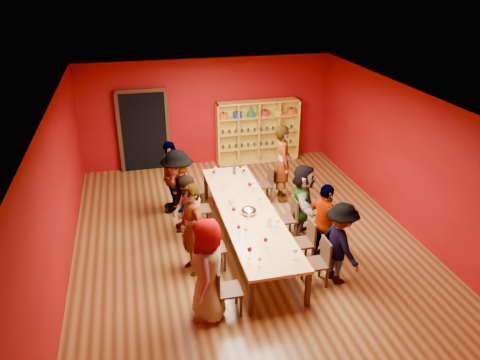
# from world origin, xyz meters

# --- Properties ---
(room_shell) EXTENTS (7.10, 9.10, 3.04)m
(room_shell) POSITION_xyz_m (0.00, 0.00, 1.50)
(room_shell) COLOR #533116
(room_shell) RESTS_ON ground
(tasting_table) EXTENTS (1.10, 4.50, 0.75)m
(tasting_table) POSITION_xyz_m (0.00, 0.00, 0.70)
(tasting_table) COLOR tan
(tasting_table) RESTS_ON ground
(doorway) EXTENTS (1.40, 0.17, 2.30)m
(doorway) POSITION_xyz_m (-1.80, 4.43, 1.12)
(doorway) COLOR black
(doorway) RESTS_ON ground
(shelving_unit) EXTENTS (2.40, 0.40, 1.80)m
(shelving_unit) POSITION_xyz_m (1.40, 4.32, 0.98)
(shelving_unit) COLOR gold
(shelving_unit) RESTS_ON ground
(chair_person_left_0) EXTENTS (0.42, 0.42, 0.89)m
(chair_person_left_0) POSITION_xyz_m (-0.91, -2.00, 0.50)
(chair_person_left_0) COLOR black
(chair_person_left_0) RESTS_ON ground
(person_left_0) EXTENTS (0.67, 0.95, 1.77)m
(person_left_0) POSITION_xyz_m (-1.16, -2.00, 0.89)
(person_left_0) COLOR #4A4B4F
(person_left_0) RESTS_ON ground
(chair_person_left_1) EXTENTS (0.42, 0.42, 0.89)m
(chair_person_left_1) POSITION_xyz_m (-0.91, -0.71, 0.50)
(chair_person_left_1) COLOR black
(chair_person_left_1) RESTS_ON ground
(person_left_1) EXTENTS (0.65, 0.76, 1.78)m
(person_left_1) POSITION_xyz_m (-1.23, -0.71, 0.89)
(person_left_1) COLOR silver
(person_left_1) RESTS_ON ground
(chair_person_left_2) EXTENTS (0.42, 0.42, 0.89)m
(chair_person_left_2) POSITION_xyz_m (-0.91, 0.16, 0.50)
(chair_person_left_2) COLOR black
(chair_person_left_2) RESTS_ON ground
(person_left_2) EXTENTS (0.46, 0.78, 1.54)m
(person_left_2) POSITION_xyz_m (-1.19, 0.16, 0.77)
(person_left_2) COLOR #151E3A
(person_left_2) RESTS_ON ground
(chair_person_left_3) EXTENTS (0.42, 0.42, 0.89)m
(chair_person_left_3) POSITION_xyz_m (-0.91, 0.86, 0.50)
(chair_person_left_3) COLOR black
(chair_person_left_3) RESTS_ON ground
(person_left_3) EXTENTS (0.52, 1.20, 1.83)m
(person_left_3) POSITION_xyz_m (-1.28, 0.86, 0.92)
(person_left_3) COLOR #505055
(person_left_3) RESTS_ON ground
(chair_person_left_4) EXTENTS (0.42, 0.42, 0.89)m
(chair_person_left_4) POSITION_xyz_m (-0.91, 1.81, 0.50)
(chair_person_left_4) COLOR black
(chair_person_left_4) RESTS_ON ground
(person_left_4) EXTENTS (0.51, 1.03, 1.71)m
(person_left_4) POSITION_xyz_m (-1.34, 1.81, 0.86)
(person_left_4) COLOR #131736
(person_left_4) RESTS_ON ground
(chair_person_right_0) EXTENTS (0.42, 0.42, 0.89)m
(chair_person_right_0) POSITION_xyz_m (0.91, -1.63, 0.50)
(chair_person_right_0) COLOR black
(chair_person_right_0) RESTS_ON ground
(person_right_0) EXTENTS (0.57, 1.06, 1.56)m
(person_right_0) POSITION_xyz_m (1.28, -1.63, 0.78)
(person_right_0) COLOR #5D80C0
(person_right_0) RESTS_ON ground
(chair_person_right_1) EXTENTS (0.42, 0.42, 0.89)m
(chair_person_right_1) POSITION_xyz_m (0.91, -0.93, 0.50)
(chair_person_right_1) COLOR black
(chair_person_right_1) RESTS_ON ground
(person_right_1) EXTENTS (0.65, 1.02, 1.61)m
(person_right_1) POSITION_xyz_m (1.27, -0.93, 0.80)
(person_right_1) COLOR #15183A
(person_right_1) RESTS_ON ground
(chair_person_right_2) EXTENTS (0.42, 0.42, 0.89)m
(chair_person_right_2) POSITION_xyz_m (0.91, 0.02, 0.50)
(chair_person_right_2) COLOR black
(chair_person_right_2) RESTS_ON ground
(person_right_2) EXTENTS (0.90, 1.56, 1.62)m
(person_right_2) POSITION_xyz_m (1.19, 0.02, 0.81)
(person_right_2) COLOR beige
(person_right_2) RESTS_ON ground
(chair_person_right_4) EXTENTS (0.42, 0.42, 0.89)m
(chair_person_right_4) POSITION_xyz_m (0.91, 1.74, 0.50)
(chair_person_right_4) COLOR black
(chair_person_right_4) RESTS_ON ground
(person_right_4) EXTENTS (0.61, 0.76, 1.89)m
(person_right_4) POSITION_xyz_m (1.32, 1.74, 0.95)
(person_right_4) COLOR #131635
(person_right_4) RESTS_ON ground
(wine_glass_0) EXTENTS (0.08, 0.08, 0.19)m
(wine_glass_0) POSITION_xyz_m (-0.37, 1.72, 0.89)
(wine_glass_0) COLOR silver
(wine_glass_0) RESTS_ON tasting_table
(wine_glass_1) EXTENTS (0.09, 0.09, 0.22)m
(wine_glass_1) POSITION_xyz_m (0.26, 0.84, 0.91)
(wine_glass_1) COLOR silver
(wine_glass_1) RESTS_ON tasting_table
(wine_glass_2) EXTENTS (0.07, 0.07, 0.18)m
(wine_glass_2) POSITION_xyz_m (-0.08, -0.44, 0.88)
(wine_glass_2) COLOR silver
(wine_glass_2) RESTS_ON tasting_table
(wine_glass_3) EXTENTS (0.07, 0.07, 0.18)m
(wine_glass_3) POSITION_xyz_m (-0.16, 1.22, 0.88)
(wine_glass_3) COLOR silver
(wine_glass_3) RESTS_ON tasting_table
(wine_glass_4) EXTENTS (0.09, 0.09, 0.22)m
(wine_glass_4) POSITION_xyz_m (0.32, 0.91, 0.91)
(wine_glass_4) COLOR silver
(wine_glass_4) RESTS_ON tasting_table
(wine_glass_5) EXTENTS (0.08, 0.08, 0.21)m
(wine_glass_5) POSITION_xyz_m (-0.32, -0.18, 0.90)
(wine_glass_5) COLOR silver
(wine_glass_5) RESTS_ON tasting_table
(wine_glass_6) EXTENTS (0.08, 0.08, 0.20)m
(wine_glass_6) POSITION_xyz_m (0.38, -0.80, 0.89)
(wine_glass_6) COLOR silver
(wine_glass_6) RESTS_ON tasting_table
(wine_glass_7) EXTENTS (0.09, 0.09, 0.22)m
(wine_glass_7) POSITION_xyz_m (-0.38, -1.63, 0.91)
(wine_glass_7) COLOR silver
(wine_glass_7) RESTS_ON tasting_table
(wine_glass_8) EXTENTS (0.07, 0.07, 0.18)m
(wine_glass_8) POSITION_xyz_m (0.27, -0.95, 0.88)
(wine_glass_8) COLOR silver
(wine_glass_8) RESTS_ON tasting_table
(wine_glass_9) EXTENTS (0.09, 0.09, 0.21)m
(wine_glass_9) POSITION_xyz_m (0.35, -1.84, 0.90)
(wine_glass_9) COLOR silver
(wine_glass_9) RESTS_ON tasting_table
(wine_glass_10) EXTENTS (0.07, 0.07, 0.18)m
(wine_glass_10) POSITION_xyz_m (-0.38, -0.82, 0.88)
(wine_glass_10) COLOR silver
(wine_glass_10) RESTS_ON tasting_table
(wine_glass_11) EXTENTS (0.08, 0.08, 0.21)m
(wine_glass_11) POSITION_xyz_m (-0.29, 1.03, 0.90)
(wine_glass_11) COLOR silver
(wine_glass_11) RESTS_ON tasting_table
(wine_glass_12) EXTENTS (0.09, 0.09, 0.22)m
(wine_glass_12) POSITION_xyz_m (-0.32, 0.18, 0.91)
(wine_glass_12) COLOR silver
(wine_glass_12) RESTS_ON tasting_table
(wine_glass_13) EXTENTS (0.07, 0.07, 0.18)m
(wine_glass_13) POSITION_xyz_m (0.33, 1.67, 0.88)
(wine_glass_13) COLOR silver
(wine_glass_13) RESTS_ON tasting_table
(wine_glass_14) EXTENTS (0.09, 0.09, 0.22)m
(wine_glass_14) POSITION_xyz_m (0.30, 0.17, 0.91)
(wine_glass_14) COLOR silver
(wine_glass_14) RESTS_ON tasting_table
(wine_glass_15) EXTENTS (0.09, 0.09, 0.22)m
(wine_glass_15) POSITION_xyz_m (0.31, 1.88, 0.91)
(wine_glass_15) COLOR silver
(wine_glass_15) RESTS_ON tasting_table
(wine_glass_16) EXTENTS (0.09, 0.09, 0.22)m
(wine_glass_16) POSITION_xyz_m (-0.30, 1.85, 0.91)
(wine_glass_16) COLOR silver
(wine_glass_16) RESTS_ON tasting_table
(wine_glass_17) EXTENTS (0.08, 0.08, 0.20)m
(wine_glass_17) POSITION_xyz_m (-0.03, -1.38, 0.89)
(wine_glass_17) COLOR silver
(wine_glass_17) RESTS_ON tasting_table
(wine_glass_18) EXTENTS (0.09, 0.09, 0.21)m
(wine_glass_18) POSITION_xyz_m (-0.28, -0.97, 0.90)
(wine_glass_18) COLOR silver
(wine_glass_18) RESTS_ON tasting_table
(wine_glass_19) EXTENTS (0.07, 0.07, 0.18)m
(wine_glass_19) POSITION_xyz_m (-0.28, -1.90, 0.88)
(wine_glass_19) COLOR silver
(wine_glass_19) RESTS_ON tasting_table
(spittoon_bowl) EXTENTS (0.32, 0.32, 0.17)m
(spittoon_bowl) POSITION_xyz_m (-0.01, -0.15, 0.82)
(spittoon_bowl) COLOR #AFB2B6
(spittoon_bowl) RESTS_ON tasting_table
(carafe_a) EXTENTS (0.12, 0.12, 0.25)m
(carafe_a) POSITION_xyz_m (-0.25, 0.28, 0.86)
(carafe_a) COLOR silver
(carafe_a) RESTS_ON tasting_table
(carafe_b) EXTENTS (0.11, 0.11, 0.23)m
(carafe_b) POSITION_xyz_m (0.24, -0.71, 0.85)
(carafe_b) COLOR silver
(carafe_b) RESTS_ON tasting_table
(wine_bottle) EXTENTS (0.09, 0.09, 0.31)m
(wine_bottle) POSITION_xyz_m (0.14, 1.82, 0.87)
(wine_bottle) COLOR #153A1A
(wine_bottle) RESTS_ON tasting_table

